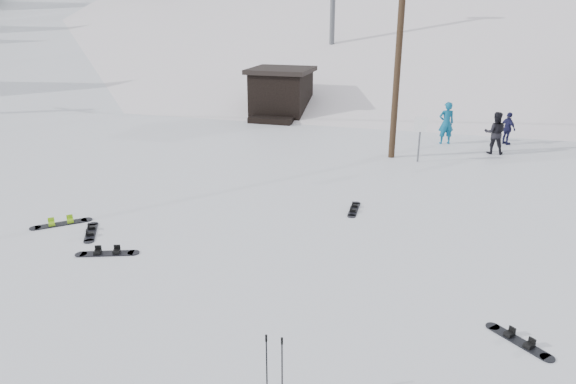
# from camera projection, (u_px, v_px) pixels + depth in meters

# --- Properties ---
(ground) EXTENTS (200.00, 200.00, 0.00)m
(ground) POSITION_uv_depth(u_px,v_px,m) (206.00, 347.00, 9.47)
(ground) COLOR white
(ground) RESTS_ON ground
(ski_slope) EXTENTS (60.00, 85.24, 65.97)m
(ski_slope) POSITION_uv_depth(u_px,v_px,m) (402.00, 163.00, 63.18)
(ski_slope) COLOR white
(ski_slope) RESTS_ON ground
(ridge_left) EXTENTS (47.54, 95.03, 58.38)m
(ridge_left) POSITION_uv_depth(u_px,v_px,m) (114.00, 148.00, 66.10)
(ridge_left) COLOR white
(ridge_left) RESTS_ON ground
(treeline_left) EXTENTS (20.00, 64.00, 10.00)m
(treeline_left) POSITION_uv_depth(u_px,v_px,m) (74.00, 67.00, 54.63)
(treeline_left) COLOR black
(treeline_left) RESTS_ON ground
(treeline_crest) EXTENTS (50.00, 6.00, 10.00)m
(treeline_crest) POSITION_uv_depth(u_px,v_px,m) (422.00, 45.00, 87.14)
(treeline_crest) COLOR black
(treeline_crest) RESTS_ON ski_slope
(utility_pole) EXTENTS (2.00, 0.26, 9.00)m
(utility_pole) POSITION_uv_depth(u_px,v_px,m) (399.00, 41.00, 20.00)
(utility_pole) COLOR #3A2819
(utility_pole) RESTS_ON ground
(trail_sign) EXTENTS (0.50, 0.09, 1.85)m
(trail_sign) POSITION_uv_depth(u_px,v_px,m) (420.00, 131.00, 20.47)
(trail_sign) COLOR #595B60
(trail_sign) RESTS_ON ground
(lift_hut) EXTENTS (3.40, 4.10, 2.75)m
(lift_hut) POSITION_uv_depth(u_px,v_px,m) (281.00, 93.00, 29.25)
(lift_hut) COLOR black
(lift_hut) RESTS_ON ground
(ski_poles) EXTENTS (0.34, 0.09, 1.23)m
(ski_poles) POSITION_uv_depth(u_px,v_px,m) (274.00, 369.00, 7.92)
(ski_poles) COLOR black
(ski_poles) RESTS_ON ground
(board_scatter_a) EXTENTS (1.53, 0.76, 0.11)m
(board_scatter_a) POSITION_uv_depth(u_px,v_px,m) (107.00, 253.00, 13.03)
(board_scatter_a) COLOR black
(board_scatter_a) RESTS_ON ground
(board_scatter_b) EXTENTS (0.90, 1.32, 0.10)m
(board_scatter_b) POSITION_uv_depth(u_px,v_px,m) (91.00, 232.00, 14.27)
(board_scatter_b) COLOR black
(board_scatter_b) RESTS_ON ground
(board_scatter_c) EXTENTS (1.33, 1.26, 0.12)m
(board_scatter_c) POSITION_uv_depth(u_px,v_px,m) (61.00, 223.00, 14.83)
(board_scatter_c) COLOR black
(board_scatter_c) RESTS_ON ground
(board_scatter_d) EXTENTS (1.13, 1.01, 0.10)m
(board_scatter_d) POSITION_uv_depth(u_px,v_px,m) (519.00, 341.00, 9.59)
(board_scatter_d) COLOR black
(board_scatter_d) RESTS_ON ground
(board_scatter_f) EXTENTS (0.30, 1.39, 0.10)m
(board_scatter_f) POSITION_uv_depth(u_px,v_px,m) (354.00, 209.00, 15.90)
(board_scatter_f) COLOR black
(board_scatter_f) RESTS_ON ground
(skier_teal) EXTENTS (0.82, 0.67, 1.93)m
(skier_teal) POSITION_uv_depth(u_px,v_px,m) (446.00, 123.00, 23.42)
(skier_teal) COLOR #0C577E
(skier_teal) RESTS_ON ground
(skier_dark) EXTENTS (0.88, 0.68, 1.80)m
(skier_dark) POSITION_uv_depth(u_px,v_px,m) (495.00, 133.00, 21.82)
(skier_dark) COLOR black
(skier_dark) RESTS_ON ground
(skier_navy) EXTENTS (0.81, 0.91, 1.48)m
(skier_navy) POSITION_uv_depth(u_px,v_px,m) (508.00, 128.00, 23.36)
(skier_navy) COLOR #18183D
(skier_navy) RESTS_ON ground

